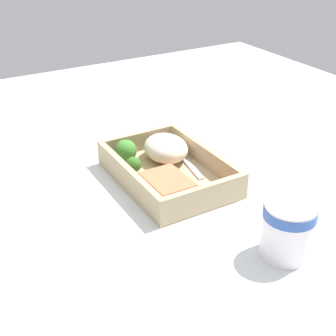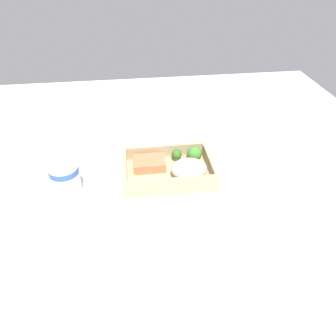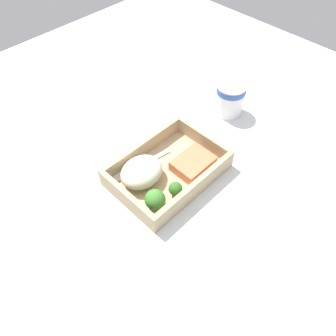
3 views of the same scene
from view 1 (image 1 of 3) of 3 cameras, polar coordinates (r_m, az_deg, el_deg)
The scene contains 10 objects.
ground_plane at distance 92.88cm, azimuth 0.00°, elevation -2.00°, with size 160.00×160.00×2.00cm, color silver.
takeout_tray at distance 92.06cm, azimuth 0.00°, elevation -1.14°, with size 26.41×18.40×1.20cm, color tan.
tray_rim at distance 90.77cm, azimuth 0.00°, elevation 0.29°, with size 26.41×18.40×4.06cm.
salmon_fillet at distance 85.75cm, azimuth -0.08°, elevation -2.08°, with size 9.47×7.17×2.75cm, color #E5724A.
mashed_potatoes at distance 96.14cm, azimuth -0.27°, elevation 2.44°, with size 10.38×8.64×5.26cm, color beige.
broccoli_floret_1 at distance 91.07cm, azimuth -4.23°, elevation 0.37°, with size 3.12×3.12×3.76cm.
broccoli_floret_2 at distance 95.50cm, azimuth -5.19°, elevation 2.07°, with size 4.55×4.55×4.92cm.
fork at distance 97.31cm, azimuth 1.96°, elevation 1.17°, with size 15.85×4.26×0.44cm.
paper_cup at distance 73.03cm, azimuth 14.41°, elevation -7.01°, with size 7.99×7.99×8.99cm.
receipt_slip at distance 82.62cm, azimuth -14.60°, elevation -6.53°, with size 9.54×15.23×0.24cm, color white.
Camera 1 is at (-68.76, 40.01, 46.94)cm, focal length 50.00 mm.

